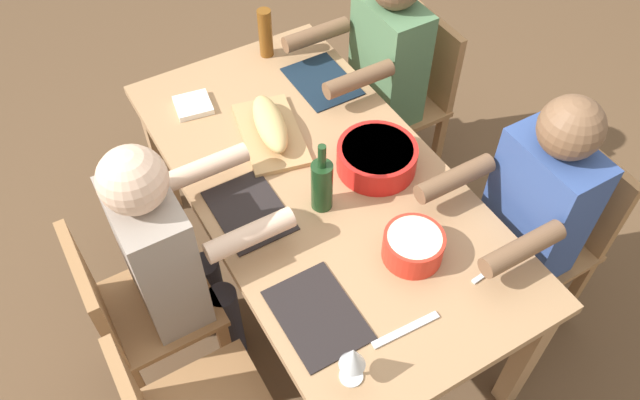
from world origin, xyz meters
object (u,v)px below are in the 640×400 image
(diner_far_right, at_px, (528,213))
(diner_far_left, at_px, (380,67))
(dining_table, at_px, (320,196))
(napkin_stack, at_px, (193,105))
(chair_far_right, at_px, (550,229))
(diner_near_center, at_px, (171,253))
(chair_far_left, at_px, (409,91))
(serving_bowl_greens, at_px, (377,156))
(wine_glass, at_px, (353,358))
(beer_bottle, at_px, (265,33))
(bread_loaf, at_px, (270,123))
(chair_near_center, at_px, (134,310))
(serving_bowl_pasta, at_px, (413,245))
(cutting_board, at_px, (271,134))
(wine_bottle, at_px, (322,184))

(diner_far_right, bearing_deg, diner_far_left, 180.00)
(dining_table, xyz_separation_m, napkin_stack, (-0.60, -0.24, 0.10))
(chair_far_right, bearing_deg, napkin_stack, -136.74)
(diner_near_center, height_order, chair_far_left, diner_near_center)
(diner_far_left, height_order, serving_bowl_greens, diner_far_left)
(chair_far_left, relative_size, chair_far_right, 1.00)
(wine_glass, relative_size, napkin_stack, 1.19)
(chair_far_left, relative_size, beer_bottle, 3.86)
(beer_bottle, xyz_separation_m, napkin_stack, (0.16, -0.42, -0.10))
(diner_far_left, bearing_deg, bread_loaf, -74.08)
(chair_near_center, bearing_deg, chair_far_right, 72.78)
(chair_far_right, distance_m, beer_bottle, 1.42)
(chair_near_center, distance_m, chair_far_left, 1.61)
(chair_near_center, xyz_separation_m, serving_bowl_pasta, (0.44, 0.86, 0.31))
(chair_far_left, distance_m, beer_bottle, 0.75)
(diner_near_center, bearing_deg, wine_glass, 22.10)
(serving_bowl_pasta, height_order, serving_bowl_greens, same)
(diner_far_right, height_order, wine_glass, diner_far_right)
(bread_loaf, xyz_separation_m, napkin_stack, (-0.30, -0.20, -0.05))
(beer_bottle, bearing_deg, serving_bowl_greens, 2.84)
(cutting_board, bearing_deg, diner_near_center, -61.14)
(chair_far_right, distance_m, cutting_board, 1.15)
(bread_loaf, bearing_deg, diner_far_right, 39.33)
(chair_near_center, xyz_separation_m, wine_bottle, (0.10, 0.72, 0.37))
(wine_bottle, distance_m, napkin_stack, 0.73)
(diner_near_center, bearing_deg, chair_far_right, 70.61)
(chair_far_left, bearing_deg, serving_bowl_pasta, -36.39)
(wine_glass, bearing_deg, diner_near_center, -157.90)
(cutting_board, bearing_deg, dining_table, 9.18)
(diner_near_center, height_order, wine_bottle, diner_near_center)
(serving_bowl_pasta, relative_size, wine_bottle, 0.69)
(napkin_stack, bearing_deg, diner_near_center, -29.69)
(diner_far_right, height_order, napkin_stack, diner_far_right)
(chair_far_right, relative_size, napkin_stack, 6.07)
(beer_bottle, bearing_deg, chair_far_left, 64.58)
(dining_table, bearing_deg, napkin_stack, -157.89)
(diner_near_center, distance_m, beer_bottle, 1.08)
(chair_far_left, distance_m, cutting_board, 0.88)
(chair_near_center, height_order, diner_far_right, diner_far_right)
(chair_far_right, bearing_deg, chair_far_left, 180.00)
(cutting_board, bearing_deg, chair_near_center, -67.68)
(bread_loaf, bearing_deg, dining_table, 9.18)
(chair_far_right, distance_m, serving_bowl_pasta, 0.74)
(serving_bowl_pasta, relative_size, bread_loaf, 0.63)
(wine_bottle, height_order, wine_glass, wine_bottle)
(diner_far_left, distance_m, cutting_board, 0.66)
(bread_loaf, bearing_deg, chair_far_right, 46.60)
(wine_bottle, bearing_deg, bread_loaf, 179.42)
(diner_near_center, xyz_separation_m, bread_loaf, (-0.30, 0.54, 0.11))
(bread_loaf, bearing_deg, cutting_board, 0.00)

